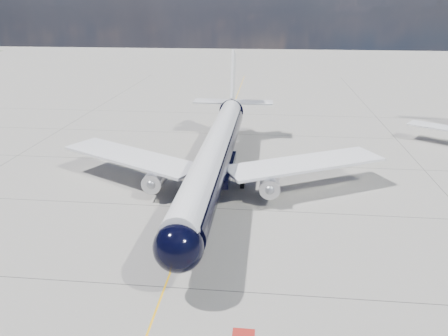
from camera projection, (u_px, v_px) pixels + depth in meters
The scene contains 4 objects.
ground at pixel (216, 152), 68.51m from camera, with size 320.00×320.00×0.00m, color gray.
taxiway_centerline at pixel (212, 163), 63.87m from camera, with size 0.16×160.00×0.01m, color #FFB30D.
red_marking at pixel (243, 336), 30.68m from camera, with size 1.60×1.60×0.01m, color maroon.
main_airliner at pixel (216, 152), 54.21m from camera, with size 42.28×51.34×14.86m.
Camera 1 is at (7.97, -34.45, 22.01)m, focal length 35.00 mm.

